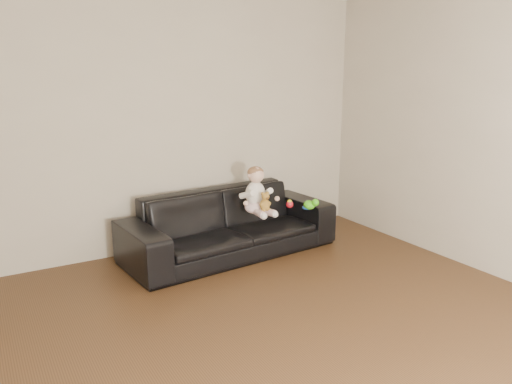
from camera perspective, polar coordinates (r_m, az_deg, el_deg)
wall_back at (r=5.04m, az=-12.83°, el=7.53°), size 5.00×0.00×5.00m
sofa at (r=5.04m, az=-3.00°, el=-3.62°), size 2.22×1.03×0.63m
baby at (r=4.97m, az=0.08°, el=-0.13°), size 0.32×0.40×0.48m
teddy_bear at (r=4.87m, az=1.04°, el=-1.12°), size 0.12×0.12×0.19m
toy_green at (r=5.19m, az=6.12°, el=-1.47°), size 0.16×0.17×0.09m
toy_rattle at (r=5.22m, az=3.87°, el=-1.42°), size 0.10×0.10×0.08m
toy_blue_disc at (r=5.24m, az=5.88°, el=-1.78°), size 0.13×0.13×0.01m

